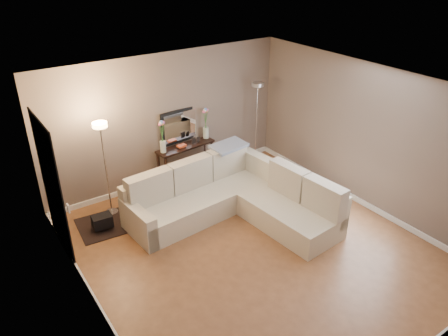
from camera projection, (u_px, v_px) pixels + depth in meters
floor at (252, 248)px, 6.98m from camera, size 5.00×5.50×0.01m
ceiling at (258, 90)px, 5.78m from camera, size 5.00×5.50×0.01m
wall_back at (167, 120)px, 8.40m from camera, size 5.00×0.02×2.60m
wall_front at (424, 286)px, 4.36m from camera, size 5.00×0.02×2.60m
wall_left at (86, 234)px, 5.13m from camera, size 0.02×5.50×2.60m
wall_right at (368, 138)px, 7.64m from camera, size 0.02×5.50×2.60m
baseboard_back at (171, 177)px, 8.96m from camera, size 5.00×0.03×0.10m
baseboard_left at (102, 311)px, 5.72m from camera, size 0.03×5.50×0.10m
baseboard_right at (357, 199)px, 8.20m from camera, size 0.03×5.50×0.10m
doorway at (52, 188)px, 6.48m from camera, size 0.02×1.20×2.20m
switch_plate at (68, 208)px, 5.81m from camera, size 0.02×0.08×0.12m
sectional_sofa at (231, 197)px, 7.68m from camera, size 2.95×2.69×0.97m
throw_blanket at (229, 146)px, 8.13m from camera, size 0.74×0.49×0.09m
console_table at (183, 162)px, 8.77m from camera, size 1.26×0.46×0.76m
leaning_mirror at (180, 126)px, 8.60m from camera, size 0.87×0.13×0.68m
table_decor at (186, 144)px, 8.61m from camera, size 0.53×0.13×0.12m
flower_vase_left at (162, 139)px, 8.23m from camera, size 0.15×0.13×0.65m
flower_vase_right at (206, 125)px, 8.83m from camera, size 0.15×0.13×0.65m
floor_lamp_lit at (103, 151)px, 7.33m from camera, size 0.27×0.27×1.74m
floor_lamp_unlit at (257, 107)px, 9.14m from camera, size 0.31×0.31×1.80m
charcoal_rug at (112, 223)px, 7.59m from camera, size 1.20×0.94×0.02m
black_bag at (102, 221)px, 7.36m from camera, size 0.34×0.25×0.21m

